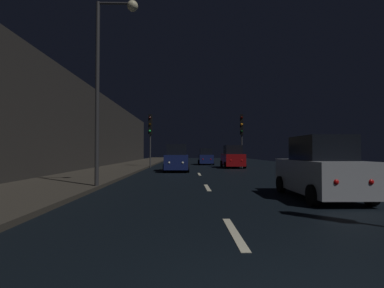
{
  "coord_description": "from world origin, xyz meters",
  "views": [
    {
      "loc": [
        -0.91,
        -2.51,
        1.52
      ],
      "look_at": [
        -0.43,
        19.7,
        2.09
      ],
      "focal_mm": 27.51,
      "sensor_mm": 36.0,
      "label": 1
    }
  ],
  "objects_px": {
    "traffic_light_far_right": "(242,129)",
    "car_distant_taillights": "(206,157)",
    "streetlamp_overhead": "(108,65)",
    "car_parked_right_near": "(320,170)",
    "traffic_light_far_left": "(150,129)",
    "car_approaching_headlights": "(177,159)",
    "car_parked_right_far": "(233,158)"
  },
  "relations": [
    {
      "from": "streetlamp_overhead",
      "to": "car_parked_right_far",
      "type": "distance_m",
      "value": 17.75
    },
    {
      "from": "traffic_light_far_right",
      "to": "car_parked_right_far",
      "type": "height_order",
      "value": "traffic_light_far_right"
    },
    {
      "from": "traffic_light_far_left",
      "to": "car_approaching_headlights",
      "type": "relative_size",
      "value": 1.23
    },
    {
      "from": "car_parked_right_far",
      "to": "car_distant_taillights",
      "type": "distance_m",
      "value": 6.89
    },
    {
      "from": "car_distant_taillights",
      "to": "car_parked_right_far",
      "type": "bearing_deg",
      "value": -162.49
    },
    {
      "from": "streetlamp_overhead",
      "to": "car_parked_right_near",
      "type": "height_order",
      "value": "streetlamp_overhead"
    },
    {
      "from": "traffic_light_far_left",
      "to": "car_distant_taillights",
      "type": "bearing_deg",
      "value": 147.25
    },
    {
      "from": "car_approaching_headlights",
      "to": "car_distant_taillights",
      "type": "relative_size",
      "value": 1.11
    },
    {
      "from": "car_approaching_headlights",
      "to": "car_distant_taillights",
      "type": "xyz_separation_m",
      "value": [
        3.0,
        11.39,
        -0.09
      ]
    },
    {
      "from": "traffic_light_far_right",
      "to": "car_parked_right_near",
      "type": "bearing_deg",
      "value": 10.06
    },
    {
      "from": "streetlamp_overhead",
      "to": "car_distant_taillights",
      "type": "bearing_deg",
      "value": 76.2
    },
    {
      "from": "traffic_light_far_left",
      "to": "car_approaching_headlights",
      "type": "distance_m",
      "value": 6.56
    },
    {
      "from": "traffic_light_far_left",
      "to": "traffic_light_far_right",
      "type": "xyz_separation_m",
      "value": [
        8.55,
        -0.89,
        -0.06
      ]
    },
    {
      "from": "car_approaching_headlights",
      "to": "car_parked_right_far",
      "type": "height_order",
      "value": "car_parked_right_far"
    },
    {
      "from": "car_approaching_headlights",
      "to": "car_parked_right_far",
      "type": "distance_m",
      "value": 7.0
    },
    {
      "from": "car_approaching_headlights",
      "to": "car_parked_right_near",
      "type": "distance_m",
      "value": 14.02
    },
    {
      "from": "traffic_light_far_left",
      "to": "car_parked_right_far",
      "type": "bearing_deg",
      "value": 96.67
    },
    {
      "from": "car_approaching_headlights",
      "to": "car_parked_right_near",
      "type": "relative_size",
      "value": 1.02
    },
    {
      "from": "traffic_light_far_right",
      "to": "car_distant_taillights",
      "type": "bearing_deg",
      "value": -144.95
    },
    {
      "from": "traffic_light_far_left",
      "to": "traffic_light_far_right",
      "type": "distance_m",
      "value": 8.59
    },
    {
      "from": "car_distant_taillights",
      "to": "streetlamp_overhead",
      "type": "bearing_deg",
      "value": 166.2
    },
    {
      "from": "traffic_light_far_right",
      "to": "car_distant_taillights",
      "type": "distance_m",
      "value": 8.02
    },
    {
      "from": "streetlamp_overhead",
      "to": "car_distant_taillights",
      "type": "xyz_separation_m",
      "value": [
        5.44,
        22.13,
        -4.18
      ]
    },
    {
      "from": "traffic_light_far_right",
      "to": "car_distant_taillights",
      "type": "height_order",
      "value": "traffic_light_far_right"
    },
    {
      "from": "streetlamp_overhead",
      "to": "car_parked_right_far",
      "type": "relative_size",
      "value": 1.84
    },
    {
      "from": "traffic_light_far_left",
      "to": "car_parked_right_near",
      "type": "bearing_deg",
      "value": 33.18
    },
    {
      "from": "streetlamp_overhead",
      "to": "car_parked_right_near",
      "type": "xyz_separation_m",
      "value": [
        7.51,
        -2.34,
        -4.11
      ]
    },
    {
      "from": "car_distant_taillights",
      "to": "traffic_light_far_right",
      "type": "bearing_deg",
      "value": -157.62
    },
    {
      "from": "traffic_light_far_right",
      "to": "car_approaching_headlights",
      "type": "xyz_separation_m",
      "value": [
        -5.87,
        -4.43,
        -2.67
      ]
    },
    {
      "from": "traffic_light_far_left",
      "to": "car_parked_right_near",
      "type": "distance_m",
      "value": 20.15
    },
    {
      "from": "traffic_light_far_left",
      "to": "traffic_light_far_right",
      "type": "bearing_deg",
      "value": 94.37
    },
    {
      "from": "traffic_light_far_right",
      "to": "car_parked_right_near",
      "type": "distance_m",
      "value": 17.73
    }
  ]
}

